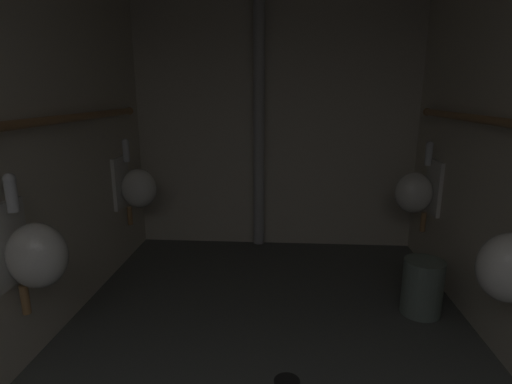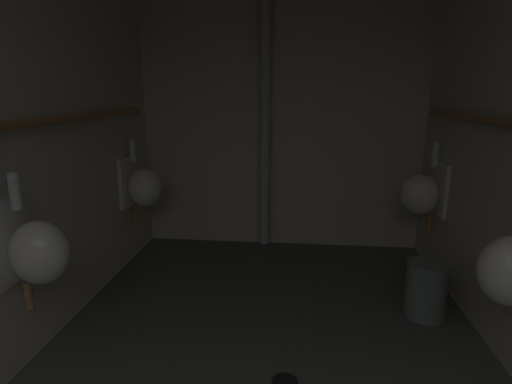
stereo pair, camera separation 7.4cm
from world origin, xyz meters
name	(u,v)px [view 2 (the right image)]	position (x,y,z in m)	size (l,w,h in m)	color
floor	(263,381)	(0.00, 1.99, -0.04)	(2.77, 4.09, 0.08)	#4C4F4C
wall_back	(281,122)	(0.00, 4.00, 1.21)	(2.77, 0.06, 2.41)	beige
urinal_left_mid	(36,250)	(-1.18, 1.94, 0.69)	(0.32, 0.30, 0.76)	silver
urinal_left_far	(142,186)	(-1.18, 3.42, 0.69)	(0.32, 0.30, 0.76)	silver
urinal_right_far	(423,193)	(1.18, 3.42, 0.69)	(0.32, 0.30, 0.76)	silver
supply_pipe_left	(5,126)	(-1.27, 1.96, 1.32)	(0.06, 3.38, 0.06)	#9E7042
standpipe_back_wall	(265,123)	(-0.15, 3.89, 1.21)	(0.10, 0.10, 2.36)	#B2B2B2
floor_drain	(285,381)	(0.12, 1.94, 0.00)	(0.14, 0.14, 0.01)	black
waste_bin	(426,290)	(1.04, 2.70, 0.19)	(0.27, 0.27, 0.38)	slate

